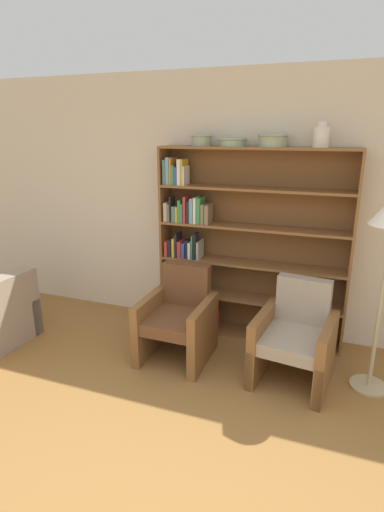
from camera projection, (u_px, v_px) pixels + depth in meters
wall_back at (259, 208)px, 4.18m from camera, size 12.00×0.06×2.75m
bookshelf at (233, 248)px, 4.22m from camera, size 1.96×0.30×2.00m
bowl_cream at (202, 139)px, 4.00m from camera, size 0.22×0.22×0.11m
bowl_brass at (233, 141)px, 3.89m from camera, size 0.28×0.28×0.08m
bowl_sage at (273, 140)px, 3.76m from camera, size 0.29×0.29×0.12m
vase_tall at (321, 136)px, 3.61m from camera, size 0.15×0.15×0.22m
armchair_leather at (178, 319)px, 3.90m from camera, size 0.65×0.69×0.89m
armchair_cushioned at (295, 338)px, 3.53m from camera, size 0.72×0.76×0.89m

